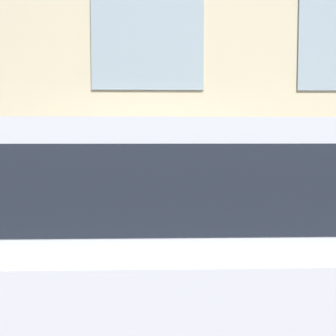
# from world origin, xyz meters

# --- Properties ---
(ground_plane) EXTENTS (80.00, 80.00, 0.00)m
(ground_plane) POSITION_xyz_m (0.00, 0.00, 0.00)
(ground_plane) COLOR #2D2D30
(sidewalk) EXTENTS (2.21, 60.00, 0.12)m
(sidewalk) POSITION_xyz_m (1.10, 0.00, 0.06)
(sidewalk) COLOR #B2ADA3
(sidewalk) RESTS_ON ground_plane
(fire_hydrant) EXTENTS (0.32, 0.44, 0.79)m
(fire_hydrant) POSITION_xyz_m (0.56, -0.02, 0.53)
(fire_hydrant) COLOR gray
(fire_hydrant) RESTS_ON sidewalk
(person) EXTENTS (0.35, 0.23, 1.46)m
(person) POSITION_xyz_m (0.91, -0.46, 1.00)
(person) COLOR #726651
(person) RESTS_ON sidewalk
(parked_truck_silver_near) EXTENTS (1.83, 4.91, 1.78)m
(parked_truck_silver_near) POSITION_xyz_m (-1.36, -0.36, 1.04)
(parked_truck_silver_near) COLOR black
(parked_truck_silver_near) RESTS_ON ground_plane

